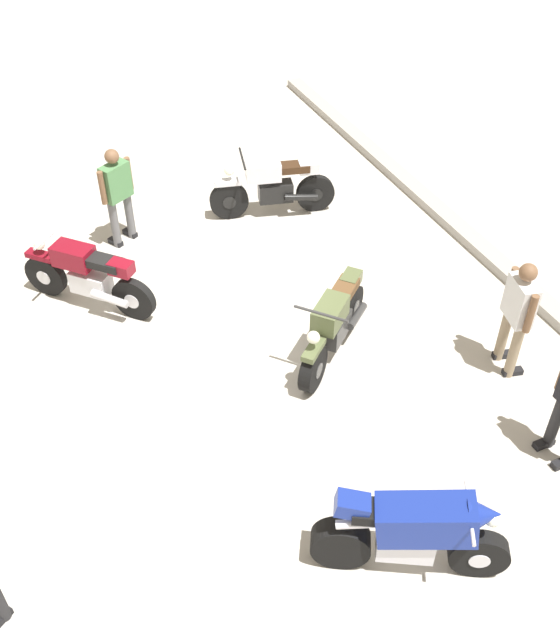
{
  "coord_description": "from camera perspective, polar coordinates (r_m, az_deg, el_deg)",
  "views": [
    {
      "loc": [
        7.31,
        -2.11,
        6.72
      ],
      "look_at": [
        1.0,
        0.7,
        0.75
      ],
      "focal_mm": 41.18,
      "sensor_mm": 36.0,
      "label": 1
    }
  ],
  "objects": [
    {
      "name": "person_in_green_shirt",
      "position": [
        11.6,
        -12.52,
        9.72
      ],
      "size": [
        0.47,
        0.6,
        1.61
      ],
      "rotation": [
        0.0,
        0.0,
        3.64
      ],
      "color": "#59595B",
      "rests_on": "ground"
    },
    {
      "name": "person_in_white_shirt",
      "position": [
        9.44,
        17.98,
        0.63
      ],
      "size": [
        0.64,
        0.39,
        1.64
      ],
      "rotation": [
        0.0,
        0.0,
        1.34
      ],
      "color": "gray",
      "rests_on": "ground"
    },
    {
      "name": "motorcycle_silver_cruiser",
      "position": [
        12.23,
        -0.53,
        10.34
      ],
      "size": [
        0.86,
        2.05,
        1.09
      ],
      "rotation": [
        0.0,
        0.0,
        4.46
      ],
      "color": "black",
      "rests_on": "ground"
    },
    {
      "name": "motorcycle_maroon_cruiser",
      "position": [
        10.56,
        -14.75,
        3.33
      ],
      "size": [
        1.58,
        1.54,
        1.09
      ],
      "rotation": [
        0.0,
        0.0,
        3.91
      ],
      "color": "black",
      "rests_on": "ground"
    },
    {
      "name": "motorcycle_olive_vintage",
      "position": [
        9.5,
        4.21,
        -0.35
      ],
      "size": [
        1.41,
        1.57,
        1.07
      ],
      "rotation": [
        0.0,
        0.0,
        5.44
      ],
      "color": "black",
      "rests_on": "ground"
    },
    {
      "name": "curb_edge",
      "position": [
        11.95,
        15.39,
        5.39
      ],
      "size": [
        14.0,
        0.3,
        0.15
      ],
      "primitive_type": "cube",
      "color": "#9C978F",
      "rests_on": "ground"
    },
    {
      "name": "motorcycle_blue_sportbike",
      "position": [
        7.42,
        10.36,
        -15.87
      ],
      "size": [
        1.12,
        1.8,
        1.14
      ],
      "rotation": [
        0.0,
        0.0,
        1.06
      ],
      "color": "black",
      "rests_on": "ground"
    },
    {
      "name": "ground_plane",
      "position": [
        10.16,
        -5.91,
        -0.9
      ],
      "size": [
        40.0,
        40.0,
        0.0
      ],
      "primitive_type": "plane",
      "color": "#B7B2A8"
    }
  ]
}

